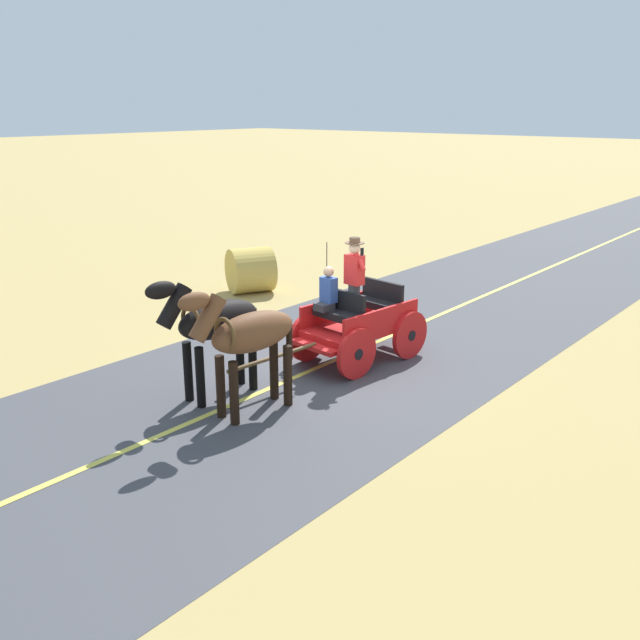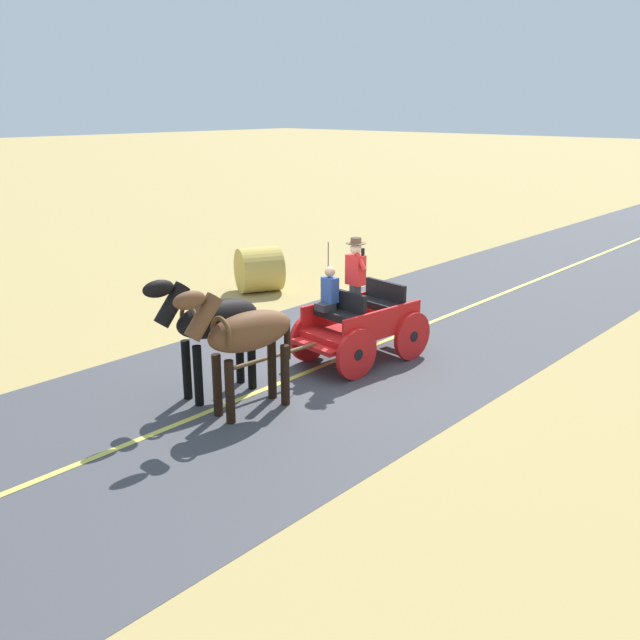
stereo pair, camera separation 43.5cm
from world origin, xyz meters
TOP-DOWN VIEW (x-y plane):
  - ground_plane at (0.00, 0.00)m, footprint 200.00×200.00m
  - road_surface at (0.00, 0.00)m, footprint 6.49×160.00m
  - road_centre_stripe at (0.00, 0.00)m, footprint 0.12×160.00m
  - horse_drawn_carriage at (-0.31, -0.58)m, footprint 1.65×4.52m
  - horse_near_side at (-0.45, 2.48)m, footprint 0.76×2.15m
  - horse_off_side at (0.46, 2.38)m, footprint 0.74×2.14m
  - hay_bale at (5.01, -2.96)m, footprint 1.57×1.52m

SIDE VIEW (x-z plane):
  - ground_plane at x=0.00m, z-range 0.00..0.00m
  - road_surface at x=0.00m, z-range 0.00..0.01m
  - road_centre_stripe at x=0.00m, z-range 0.01..0.01m
  - hay_bale at x=5.01m, z-range 0.00..1.20m
  - horse_drawn_carriage at x=-0.31m, z-range -0.43..2.07m
  - horse_near_side at x=-0.45m, z-range 0.22..2.43m
  - horse_off_side at x=0.46m, z-range 0.22..2.43m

